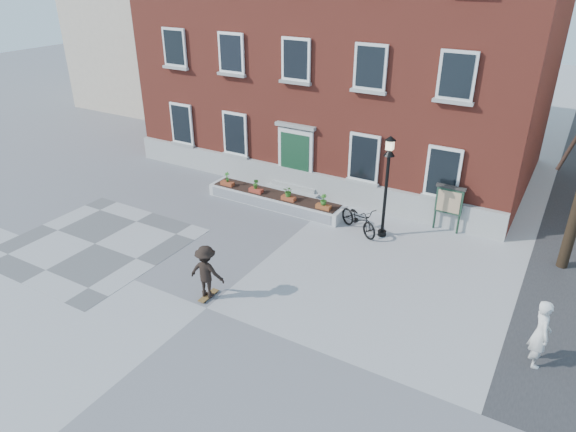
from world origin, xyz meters
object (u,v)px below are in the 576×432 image
Objects in this scene: lamp_post at (387,173)px; skateboarder at (206,272)px; bystander at (541,333)px; notice_board at (449,201)px; bicycle at (359,219)px.

lamp_post is 2.19× the size of skateboarder.
bystander is 1.03× the size of notice_board.
bicycle is 1.15× the size of skateboarder.
bicycle is 1.07× the size of bystander.
bystander is 9.30m from skateboarder.
notice_board is 9.60m from skateboarder.
bystander is at bearing 12.16° from skateboarder.
bicycle is 3.45m from notice_board.
bystander is 7.29m from notice_board.
lamp_post reaches higher than notice_board.
lamp_post is 2.10× the size of notice_board.
skateboarder is (-9.09, -1.96, -0.03)m from bystander.
skateboarder is at bearing 81.05° from bystander.
bystander reaches higher than skateboarder.
lamp_post is (0.91, 0.16, 2.00)m from bicycle.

